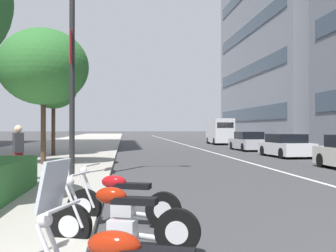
% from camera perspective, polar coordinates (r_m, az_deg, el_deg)
% --- Properties ---
extents(sidewalk_right_plaza, '(160.00, 9.58, 0.15)m').
position_cam_1_polar(sidewalk_right_plaza, '(33.88, -15.04, -3.05)').
color(sidewalk_right_plaza, '#A39E93').
rests_on(sidewalk_right_plaza, ground).
extents(lane_centre_stripe, '(110.00, 0.16, 0.01)m').
position_cam_1_polar(lane_centre_stripe, '(38.96, 3.11, -2.80)').
color(lane_centre_stripe, silver).
rests_on(lane_centre_stripe, ground).
extents(motorcycle_mid_row, '(0.92, 2.15, 1.10)m').
position_cam_1_polar(motorcycle_mid_row, '(6.04, -6.51, -12.92)').
color(motorcycle_mid_row, black).
rests_on(motorcycle_mid_row, ground).
extents(motorcycle_nearest_camera, '(0.89, 2.03, 1.09)m').
position_cam_1_polar(motorcycle_nearest_camera, '(7.53, -6.37, -10.40)').
color(motorcycle_nearest_camera, black).
rests_on(motorcycle_nearest_camera, ground).
extents(car_far_down_avenue, '(4.28, 2.09, 1.37)m').
position_cam_1_polar(car_far_down_avenue, '(25.64, 15.90, -2.68)').
color(car_far_down_avenue, silver).
rests_on(car_far_down_avenue, ground).
extents(car_lead_in_lane, '(4.52, 1.96, 1.44)m').
position_cam_1_polar(car_lead_in_lane, '(32.35, 10.95, -2.14)').
color(car_lead_in_lane, '#B7B7BC').
rests_on(car_lead_in_lane, ground).
extents(delivery_van_ahead, '(5.48, 2.12, 2.68)m').
position_cam_1_polar(delivery_van_ahead, '(43.79, 7.12, -0.65)').
color(delivery_van_ahead, silver).
rests_on(delivery_van_ahead, ground).
extents(street_lamp_with_banners, '(1.26, 2.27, 9.29)m').
position_cam_1_polar(street_lamp_with_banners, '(14.75, -11.91, 14.71)').
color(street_lamp_with_banners, '#232326').
rests_on(street_lamp_with_banners, sidewalk_right_plaza).
extents(street_tree_mid_sidewalk, '(3.94, 3.94, 5.94)m').
position_cam_1_polar(street_tree_mid_sidewalk, '(19.15, -16.77, 7.79)').
color(street_tree_mid_sidewalk, '#473323').
rests_on(street_tree_mid_sidewalk, sidewalk_right_plaza).
extents(street_tree_far_plaza, '(2.72, 2.72, 5.02)m').
position_cam_1_polar(street_tree_far_plaza, '(25.09, -15.48, 4.91)').
color(street_tree_far_plaza, '#473323').
rests_on(street_tree_far_plaza, sidewalk_right_plaza).
extents(pedestrian_on_plaza, '(0.47, 0.40, 1.67)m').
position_cam_1_polar(pedestrian_on_plaza, '(13.21, -19.91, -3.47)').
color(pedestrian_on_plaza, maroon).
rests_on(pedestrian_on_plaza, sidewalk_right_plaza).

